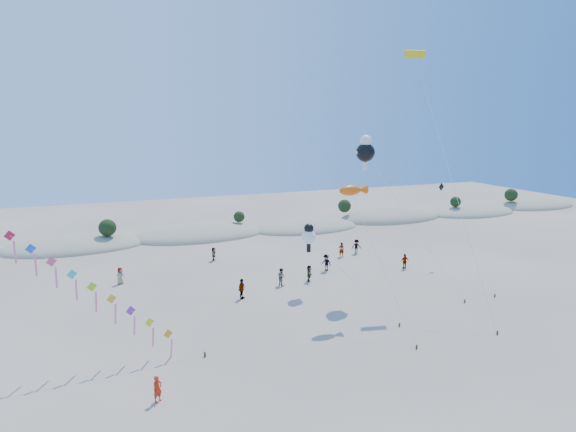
{
  "coord_description": "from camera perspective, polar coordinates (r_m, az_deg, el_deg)",
  "views": [
    {
      "loc": [
        -12.47,
        -20.93,
        15.85
      ],
      "look_at": [
        1.28,
        14.0,
        8.45
      ],
      "focal_mm": 30.0,
      "sensor_mm": 36.0,
      "label": 1
    }
  ],
  "objects": [
    {
      "name": "cartoon_kite_high",
      "position": [
        45.73,
        9.18,
        7.7
      ],
      "size": [
        7.29,
        8.35,
        14.63
      ],
      "color": "#3F2D1E",
      "rests_on": "ground"
    },
    {
      "name": "flyer_foreground",
      "position": [
        30.21,
        -15.21,
        -19.17
      ],
      "size": [
        0.69,
        0.62,
        1.58
      ],
      "primitive_type": "imported",
      "rotation": [
        0.0,
        0.0,
        0.54
      ],
      "color": "red",
      "rests_on": "ground"
    },
    {
      "name": "dark_kite",
      "position": [
        54.29,
        19.2,
        0.09
      ],
      "size": [
        3.43,
        12.08,
        9.04
      ],
      "color": "#3F2D1E",
      "rests_on": "ground"
    },
    {
      "name": "dune_ridge",
      "position": [
        69.25,
        -9.67,
        -2.14
      ],
      "size": [
        145.3,
        11.49,
        5.57
      ],
      "color": "tan",
      "rests_on": "ground"
    },
    {
      "name": "beachgoers",
      "position": [
        51.55,
        0.66,
        -5.74
      ],
      "size": [
        30.17,
        14.28,
        1.88
      ],
      "color": "slate",
      "rests_on": "ground"
    },
    {
      "name": "ground",
      "position": [
        29.07,
        8.4,
        -22.02
      ],
      "size": [
        160.0,
        160.0,
        0.0
      ],
      "primitive_type": "plane",
      "color": "gray",
      "rests_on": "ground"
    },
    {
      "name": "cartoon_kite_low",
      "position": [
        44.78,
        2.49,
        -2.29
      ],
      "size": [
        4.11,
        10.79,
        6.56
      ],
      "color": "#3F2D1E",
      "rests_on": "ground"
    },
    {
      "name": "fish_kite",
      "position": [
        40.16,
        7.75,
        3.0
      ],
      "size": [
        2.5,
        9.11,
        10.7
      ],
      "color": "#3F2D1E",
      "rests_on": "ground"
    },
    {
      "name": "parafoil_kite",
      "position": [
        49.24,
        15.0,
        17.38
      ],
      "size": [
        2.64,
        14.74,
        22.5
      ],
      "color": "#3F2D1E",
      "rests_on": "ground"
    }
  ]
}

